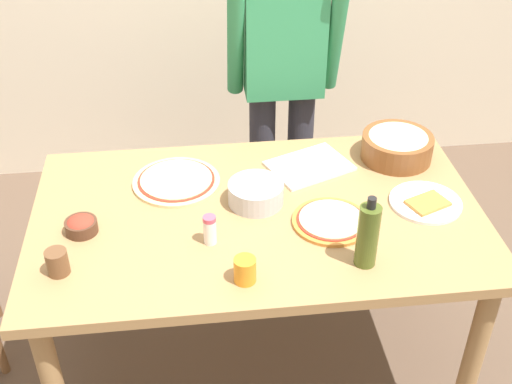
# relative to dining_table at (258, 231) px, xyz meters

# --- Properties ---
(ground) EXTENTS (8.00, 8.00, 0.00)m
(ground) POSITION_rel_dining_table_xyz_m (0.00, 0.00, -0.67)
(ground) COLOR brown
(dining_table) EXTENTS (1.60, 0.96, 0.76)m
(dining_table) POSITION_rel_dining_table_xyz_m (0.00, 0.00, 0.00)
(dining_table) COLOR #A37A4C
(dining_table) RESTS_ON ground
(person_cook) EXTENTS (0.49, 0.25, 1.62)m
(person_cook) POSITION_rel_dining_table_xyz_m (0.20, 0.76, 0.27)
(person_cook) COLOR #2D2D38
(person_cook) RESTS_ON ground
(pizza_raw_on_board) EXTENTS (0.33, 0.33, 0.02)m
(pizza_raw_on_board) POSITION_rel_dining_table_xyz_m (-0.28, 0.22, 0.10)
(pizza_raw_on_board) COLOR beige
(pizza_raw_on_board) RESTS_ON dining_table
(pizza_cooked_on_tray) EXTENTS (0.27, 0.27, 0.02)m
(pizza_cooked_on_tray) POSITION_rel_dining_table_xyz_m (0.25, -0.09, 0.10)
(pizza_cooked_on_tray) COLOR #C67A33
(pizza_cooked_on_tray) RESTS_ON dining_table
(plate_with_slice) EXTENTS (0.26, 0.26, 0.02)m
(plate_with_slice) POSITION_rel_dining_table_xyz_m (0.61, -0.03, 0.10)
(plate_with_slice) COLOR white
(plate_with_slice) RESTS_ON dining_table
(popcorn_bowl) EXTENTS (0.28, 0.28, 0.11)m
(popcorn_bowl) POSITION_rel_dining_table_xyz_m (0.59, 0.29, 0.15)
(popcorn_bowl) COLOR brown
(popcorn_bowl) RESTS_ON dining_table
(mixing_bowl_steel) EXTENTS (0.20, 0.20, 0.08)m
(mixing_bowl_steel) POSITION_rel_dining_table_xyz_m (0.00, 0.06, 0.13)
(mixing_bowl_steel) COLOR #B7B7BC
(mixing_bowl_steel) RESTS_ON dining_table
(small_sauce_bowl) EXTENTS (0.11, 0.11, 0.06)m
(small_sauce_bowl) POSITION_rel_dining_table_xyz_m (-0.61, -0.04, 0.12)
(small_sauce_bowl) COLOR #4C2D1E
(small_sauce_bowl) RESTS_ON dining_table
(olive_oil_bottle) EXTENTS (0.07, 0.07, 0.26)m
(olive_oil_bottle) POSITION_rel_dining_table_xyz_m (0.31, -0.31, 0.20)
(olive_oil_bottle) COLOR #47561E
(olive_oil_bottle) RESTS_ON dining_table
(cup_orange) EXTENTS (0.07, 0.07, 0.08)m
(cup_orange) POSITION_rel_dining_table_xyz_m (-0.08, -0.35, 0.13)
(cup_orange) COLOR orange
(cup_orange) RESTS_ON dining_table
(cup_small_brown) EXTENTS (0.07, 0.07, 0.08)m
(cup_small_brown) POSITION_rel_dining_table_xyz_m (-0.66, -0.25, 0.13)
(cup_small_brown) COLOR brown
(cup_small_brown) RESTS_ON dining_table
(salt_shaker) EXTENTS (0.04, 0.04, 0.11)m
(salt_shaker) POSITION_rel_dining_table_xyz_m (-0.18, -0.15, 0.14)
(salt_shaker) COLOR white
(salt_shaker) RESTS_ON dining_table
(cutting_board_white) EXTENTS (0.36, 0.32, 0.01)m
(cutting_board_white) POSITION_rel_dining_table_xyz_m (0.24, 0.26, 0.10)
(cutting_board_white) COLOR white
(cutting_board_white) RESTS_ON dining_table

